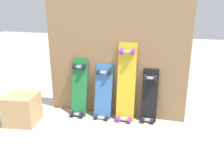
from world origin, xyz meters
TOP-DOWN VIEW (x-y plane):
  - ground_plane at (0.00, 0.00)m, footprint 12.00×12.00m
  - plywood_wall_panel at (0.00, 0.07)m, footprint 1.53×0.04m
  - skateboard_green at (-0.39, -0.05)m, footprint 0.17×0.22m
  - skateboard_blue at (-0.11, -0.04)m, footprint 0.19×0.20m
  - skateboard_yellow at (0.14, -0.03)m, footprint 0.19×0.20m
  - skateboard_black at (0.39, -0.01)m, footprint 0.16×0.15m
  - wooden_crate at (-0.89, -0.39)m, footprint 0.36×0.36m

SIDE VIEW (x-z plane):
  - ground_plane at x=0.00m, z-range 0.00..0.00m
  - wooden_crate at x=-0.89m, z-range 0.00..0.31m
  - skateboard_black at x=0.39m, z-range -0.06..0.57m
  - skateboard_blue at x=-0.11m, z-range -0.07..0.59m
  - skateboard_green at x=-0.39m, z-range -0.06..0.63m
  - skateboard_yellow at x=0.14m, z-range -0.06..0.83m
  - plywood_wall_panel at x=0.00m, z-range 0.00..1.48m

